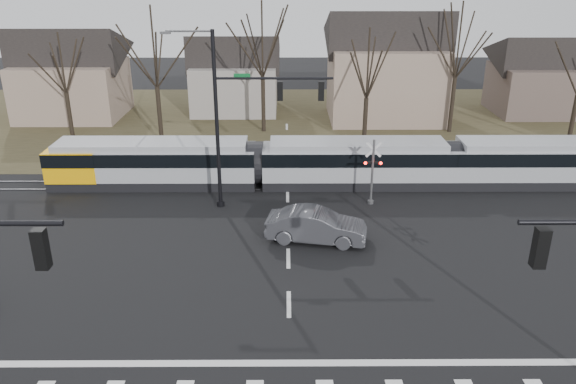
{
  "coord_description": "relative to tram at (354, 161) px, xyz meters",
  "views": [
    {
      "loc": [
        -0.14,
        -18.25,
        13.39
      ],
      "look_at": [
        0.0,
        9.0,
        2.3
      ],
      "focal_mm": 35.0,
      "sensor_mm": 36.0,
      "label": 1
    }
  ],
  "objects": [
    {
      "name": "stop_line",
      "position": [
        -4.31,
        -17.8,
        -1.61
      ],
      "size": [
        28.0,
        0.35,
        0.01
      ],
      "primitive_type": "cube",
      "color": "silver",
      "rests_on": "ground"
    },
    {
      "name": "house_b",
      "position": [
        -9.31,
        20.0,
        2.36
      ],
      "size": [
        8.64,
        7.56,
        7.65
      ],
      "color": "gray",
      "rests_on": "ground"
    },
    {
      "name": "rail_pair",
      "position": [
        -4.31,
        -0.2,
        -1.58
      ],
      "size": [
        90.0,
        1.52,
        0.06
      ],
      "color": "#59595E",
      "rests_on": "ground"
    },
    {
      "name": "house_d",
      "position": [
        19.69,
        19.0,
        2.36
      ],
      "size": [
        8.64,
        7.56,
        7.65
      ],
      "color": "brown",
      "rests_on": "ground"
    },
    {
      "name": "rail_crossing_signal",
      "position": [
        0.69,
        -3.21,
        0.27
      ],
      "size": [
        1.08,
        0.36,
        4.0
      ],
      "color": "#59595B",
      "rests_on": "ground"
    },
    {
      "name": "tram",
      "position": [
        0.0,
        0.0,
        0.0
      ],
      "size": [
        39.0,
        2.9,
        2.96
      ],
      "color": "gray",
      "rests_on": "ground"
    },
    {
      "name": "grass_verge",
      "position": [
        -4.31,
        16.0,
        -1.61
      ],
      "size": [
        140.0,
        28.0,
        0.01
      ],
      "primitive_type": "cube",
      "color": "#38331E",
      "rests_on": "ground"
    },
    {
      "name": "house_a",
      "position": [
        -24.31,
        18.0,
        2.85
      ],
      "size": [
        9.72,
        8.64,
        8.6
      ],
      "color": "gray",
      "rests_on": "ground"
    },
    {
      "name": "sedan",
      "position": [
        -2.86,
        -8.08,
        -0.76
      ],
      "size": [
        3.61,
        5.8,
        1.7
      ],
      "primitive_type": "imported",
      "rotation": [
        0.0,
        0.0,
        1.39
      ],
      "color": "#3D3E43",
      "rests_on": "ground"
    },
    {
      "name": "lane_dashes",
      "position": [
        -4.31,
        -0.0,
        -1.61
      ],
      "size": [
        0.18,
        30.0,
        0.01
      ],
      "color": "silver",
      "rests_on": "ground"
    },
    {
      "name": "house_c",
      "position": [
        4.69,
        17.0,
        3.62
      ],
      "size": [
        10.8,
        8.64,
        10.1
      ],
      "color": "gray",
      "rests_on": "ground"
    },
    {
      "name": "ground",
      "position": [
        -4.31,
        -16.0,
        -1.61
      ],
      "size": [
        140.0,
        140.0,
        0.0
      ],
      "primitive_type": "plane",
      "color": "black"
    },
    {
      "name": "tree_row",
      "position": [
        -2.31,
        10.0,
        3.39
      ],
      "size": [
        59.2,
        7.2,
        10.0
      ],
      "color": "black",
      "rests_on": "ground"
    },
    {
      "name": "signal_pole_far",
      "position": [
        -6.72,
        -3.5,
        4.09
      ],
      "size": [
        9.28,
        0.44,
        10.2
      ],
      "color": "black",
      "rests_on": "ground"
    }
  ]
}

